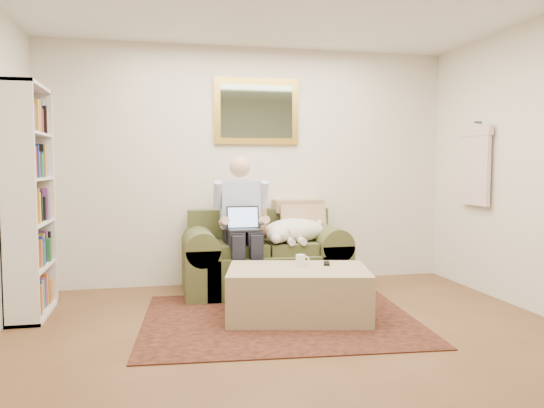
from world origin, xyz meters
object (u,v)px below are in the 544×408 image
object	(u,v)px
ottoman	(298,293)
bookshelf	(29,201)
sleeping_dog	(294,231)
coffee_mug	(300,260)
laptop	(244,224)
seated_man	(243,226)
sofa	(264,264)

from	to	relation	value
ottoman	bookshelf	distance (m)	2.45
sleeping_dog	ottoman	bearing A→B (deg)	-102.60
sleeping_dog	coffee_mug	distance (m)	0.87
sleeping_dog	laptop	bearing A→B (deg)	-166.36
ottoman	sleeping_dog	bearing A→B (deg)	77.40
seated_man	ottoman	size ratio (longest dim) A/B	1.18
laptop	coffee_mug	distance (m)	0.85
sofa	laptop	bearing A→B (deg)	-138.98
seated_man	ottoman	world-z (taller)	seated_man
sleeping_dog	ottoman	world-z (taller)	sleeping_dog
sleeping_dog	coffee_mug	bearing A→B (deg)	-100.85
sofa	coffee_mug	xyz separation A→B (m)	(0.14, -0.92, 0.19)
laptop	ottoman	bearing A→B (deg)	-66.98
sofa	sleeping_dog	size ratio (longest dim) A/B	2.43
sofa	seated_man	bearing A→B (deg)	-148.55
seated_man	sleeping_dog	size ratio (longest dim) A/B	2.04
sleeping_dog	coffee_mug	xyz separation A→B (m)	(-0.16, -0.84, -0.16)
seated_man	sleeping_dog	world-z (taller)	seated_man
sofa	ottoman	world-z (taller)	sofa
laptop	bookshelf	distance (m)	1.94
seated_man	sleeping_dog	bearing A→B (deg)	7.13
laptop	bookshelf	size ratio (longest dim) A/B	0.16
sofa	laptop	world-z (taller)	laptop
seated_man	laptop	world-z (taller)	seated_man
ottoman	seated_man	bearing A→B (deg)	111.46
laptop	sleeping_dog	xyz separation A→B (m)	(0.55, 0.13, -0.10)
sofa	sleeping_dog	distance (m)	0.47
seated_man	bookshelf	distance (m)	1.96
seated_man	laptop	size ratio (longest dim) A/B	4.33
sofa	sleeping_dog	xyz separation A→B (m)	(0.30, -0.08, 0.35)
ottoman	bookshelf	bearing A→B (deg)	165.71
laptop	sofa	bearing A→B (deg)	41.02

